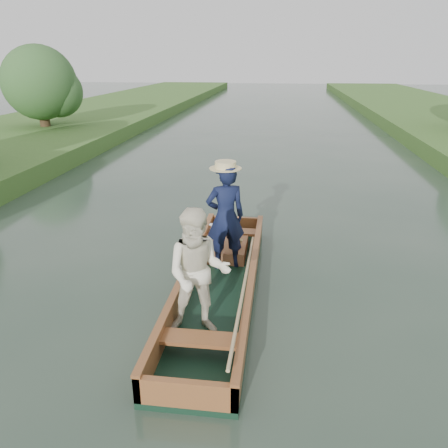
# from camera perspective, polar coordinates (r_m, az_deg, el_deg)

# --- Properties ---
(ground) EXTENTS (120.00, 120.00, 0.00)m
(ground) POSITION_cam_1_polar(r_m,az_deg,el_deg) (6.93, -0.65, -9.13)
(ground) COLOR #283D30
(ground) RESTS_ON ground
(trees_far) EXTENTS (22.81, 12.97, 4.45)m
(trees_far) POSITION_cam_1_polar(r_m,az_deg,el_deg) (16.63, 0.07, 17.43)
(trees_far) COLOR #47331E
(trees_far) RESTS_ON ground
(punt) EXTENTS (1.12, 5.00, 1.91)m
(punt) POSITION_cam_1_polar(r_m,az_deg,el_deg) (6.52, -1.23, -4.83)
(punt) COLOR black
(punt) RESTS_ON ground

